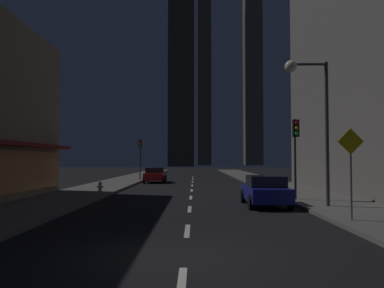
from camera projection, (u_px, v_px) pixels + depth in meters
name	position (u px, v px, depth m)	size (l,w,h in m)	color
ground_plane	(193.00, 181.00, 40.71)	(78.00, 136.00, 0.10)	black
sidewalk_right	(259.00, 180.00, 40.66)	(4.00, 76.00, 0.15)	#605E59
sidewalk_left	(127.00, 180.00, 40.77)	(4.00, 76.00, 0.15)	#605E59
lane_marking_center	(192.00, 190.00, 27.53)	(0.16, 43.80, 0.01)	silver
skyscraper_distant_tall	(181.00, 75.00, 122.57)	(8.21, 5.84, 58.51)	#3B382C
skyscraper_distant_mid	(204.00, 70.00, 152.79)	(5.35, 5.19, 75.69)	#504C3C
skyscraper_distant_short	(253.00, 71.00, 154.03)	(6.80, 8.55, 75.95)	#635E4A
car_parked_near	(265.00, 191.00, 18.33)	(1.98, 4.24, 1.45)	navy
car_parked_far	(155.00, 175.00, 36.89)	(1.98, 4.24, 1.45)	#B21919
fire_hydrant_far_left	(100.00, 187.00, 24.80)	(0.42, 0.30, 0.65)	#B2B2B2
traffic_light_near_right	(296.00, 141.00, 20.02)	(0.32, 0.48, 4.20)	#2D2D2D
traffic_light_far_left	(140.00, 150.00, 40.06)	(0.32, 0.48, 4.20)	#2D2D2D
street_lamp_right	(308.00, 97.00, 17.35)	(1.96, 0.56, 6.58)	#38383D
pedestrian_crossing_sign	(351.00, 166.00, 13.18)	(0.91, 0.08, 3.15)	slate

